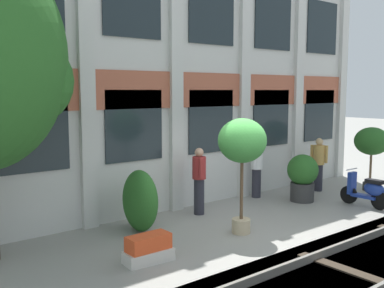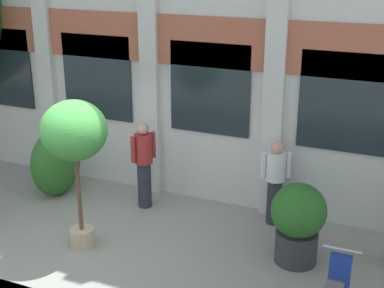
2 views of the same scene
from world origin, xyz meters
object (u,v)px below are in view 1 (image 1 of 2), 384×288
(potted_plant_ribbed_drum, at_px, (303,176))
(topiary_hedge, at_px, (140,201))
(potted_plant_tall_urn, at_px, (372,143))
(scooter_near_curb, at_px, (367,191))
(resident_near_plants, at_px, (257,169))
(resident_by_doorway, at_px, (199,179))
(potted_plant_low_pan, at_px, (242,145))
(potted_plant_square_trough, at_px, (149,249))
(resident_watching_tracks, at_px, (319,163))

(potted_plant_ribbed_drum, relative_size, topiary_hedge, 0.97)
(potted_plant_tall_urn, height_order, scooter_near_curb, potted_plant_tall_urn)
(resident_near_plants, bearing_deg, resident_by_doorway, -108.03)
(scooter_near_curb, distance_m, resident_by_doorway, 4.54)
(potted_plant_low_pan, height_order, potted_plant_square_trough, potted_plant_low_pan)
(resident_near_plants, height_order, topiary_hedge, resident_near_plants)
(potted_plant_square_trough, bearing_deg, topiary_hedge, 62.30)
(potted_plant_ribbed_drum, height_order, potted_plant_low_pan, potted_plant_low_pan)
(scooter_near_curb, relative_size, resident_near_plants, 0.88)
(potted_plant_ribbed_drum, height_order, resident_watching_tracks, resident_watching_tracks)
(potted_plant_low_pan, distance_m, resident_near_plants, 3.56)
(potted_plant_tall_urn, distance_m, potted_plant_low_pan, 6.14)
(potted_plant_square_trough, bearing_deg, potted_plant_tall_urn, 4.23)
(potted_plant_tall_urn, height_order, potted_plant_square_trough, potted_plant_tall_urn)
(potted_plant_tall_urn, bearing_deg, scooter_near_curb, -152.48)
(potted_plant_tall_urn, relative_size, resident_watching_tracks, 1.20)
(potted_plant_ribbed_drum, height_order, topiary_hedge, topiary_hedge)
(scooter_near_curb, bearing_deg, potted_plant_low_pan, 82.08)
(resident_watching_tracks, bearing_deg, potted_plant_ribbed_drum, -5.37)
(potted_plant_square_trough, xyz_separation_m, scooter_near_curb, (6.65, -0.38, 0.20))
(resident_by_doorway, bearing_deg, scooter_near_curb, -1.11)
(potted_plant_low_pan, bearing_deg, resident_watching_tracks, 17.00)
(potted_plant_tall_urn, bearing_deg, topiary_hedge, 172.49)
(resident_near_plants, bearing_deg, potted_plant_square_trough, -92.78)
(potted_plant_ribbed_drum, distance_m, topiary_hedge, 5.00)
(potted_plant_low_pan, height_order, topiary_hedge, potted_plant_low_pan)
(resident_watching_tracks, xyz_separation_m, topiary_hedge, (-6.42, 0.04, -0.20))
(resident_watching_tracks, relative_size, resident_near_plants, 1.05)
(resident_by_doorway, bearing_deg, resident_near_plants, 36.68)
(potted_plant_tall_urn, xyz_separation_m, resident_near_plants, (-3.42, 1.58, -0.64))
(potted_plant_ribbed_drum, height_order, potted_plant_tall_urn, potted_plant_tall_urn)
(potted_plant_tall_urn, relative_size, resident_by_doorway, 1.17)
(resident_by_doorway, xyz_separation_m, resident_near_plants, (2.44, 0.34, -0.06))
(potted_plant_square_trough, height_order, resident_by_doorway, resident_by_doorway)
(scooter_near_curb, height_order, topiary_hedge, topiary_hedge)
(scooter_near_curb, bearing_deg, potted_plant_tall_urn, -63.29)
(topiary_hedge, bearing_deg, scooter_near_curb, -19.34)
(resident_near_plants, bearing_deg, potted_plant_ribbed_drum, 5.12)
(scooter_near_curb, height_order, resident_watching_tracks, resident_watching_tracks)
(potted_plant_tall_urn, height_order, resident_near_plants, potted_plant_tall_urn)
(potted_plant_ribbed_drum, bearing_deg, potted_plant_tall_urn, -9.57)
(potted_plant_ribbed_drum, bearing_deg, scooter_near_curb, -61.23)
(topiary_hedge, bearing_deg, potted_plant_ribbed_drum, -6.36)
(potted_plant_low_pan, relative_size, resident_near_plants, 1.60)
(potted_plant_low_pan, distance_m, potted_plant_square_trough, 3.01)
(potted_plant_ribbed_drum, height_order, scooter_near_curb, potted_plant_ribbed_drum)
(potted_plant_low_pan, xyz_separation_m, scooter_near_curb, (4.16, -0.52, -1.49))
(potted_plant_tall_urn, distance_m, potted_plant_square_trough, 8.70)
(resident_by_doorway, height_order, resident_watching_tracks, resident_by_doorway)
(potted_plant_tall_urn, relative_size, scooter_near_curb, 1.42)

